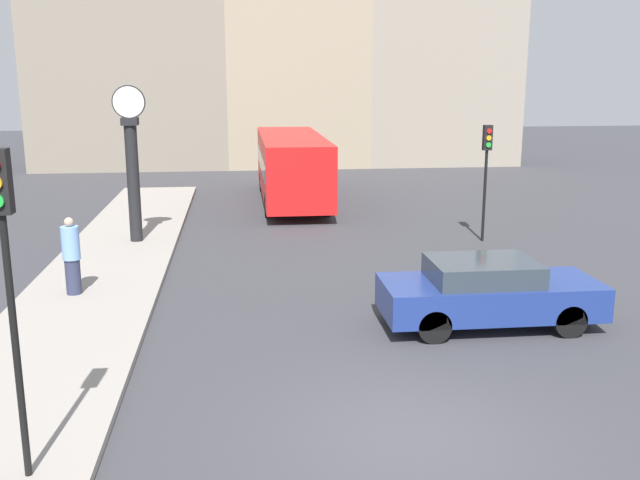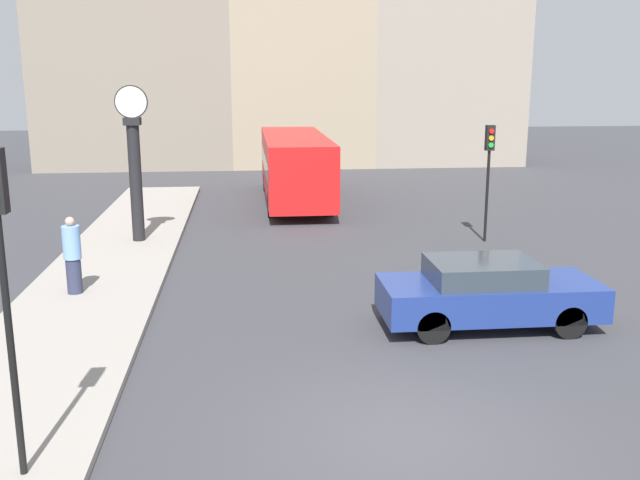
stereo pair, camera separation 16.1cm
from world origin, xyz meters
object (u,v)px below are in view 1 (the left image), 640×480
Objects in this scene: sedan_car at (488,292)px; traffic_light_near at (6,250)px; bus_distant at (292,164)px; street_clock at (133,168)px; traffic_light_far at (486,158)px; pedestrian_blue_stripe at (72,256)px.

traffic_light_near is at bearing -147.08° from sedan_car.
street_clock reaches higher than bus_distant.
traffic_light_far reaches higher than pedestrian_blue_stripe.
traffic_light_near is (-4.86, -20.14, 1.52)m from bus_distant.
bus_distant reaches higher than pedestrian_blue_stripe.
sedan_car is 9.54m from traffic_light_near.
pedestrian_blue_stripe reaches higher than sedan_car.
street_clock is 5.56m from pedestrian_blue_stripe.
bus_distant is 5.36× the size of pedestrian_blue_stripe.
traffic_light_near is 13.21m from street_clock.
bus_distant reaches higher than sedan_car.
traffic_light_far is at bearing 71.56° from sedan_car.
pedestrian_blue_stripe is at bearing -97.46° from street_clock.
traffic_light_far is (2.51, 7.51, 1.85)m from sedan_car.
sedan_car is 0.96× the size of street_clock.
traffic_light_far reaches higher than sedan_car.
sedan_car is at bearing -17.54° from pedestrian_blue_stripe.
traffic_light_far is 10.70m from street_clock.
traffic_light_far is 2.00× the size of pedestrian_blue_stripe.
traffic_light_near is at bearing -103.56° from bus_distant.
traffic_light_near is 8.17m from pedestrian_blue_stripe.
street_clock is (-0.41, 13.18, -0.71)m from traffic_light_near.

